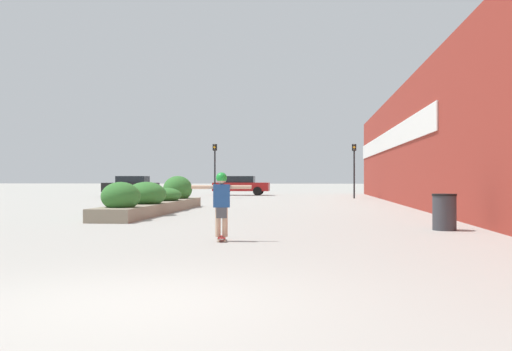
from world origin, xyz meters
TOP-DOWN VIEW (x-y plane):
  - ground_plane at (0.00, 0.00)m, footprint 300.00×300.00m
  - building_wall_right at (6.79, 20.84)m, footprint 0.67×48.02m
  - planter_box at (-4.16, 16.18)m, footprint 1.53×11.09m
  - skateboard at (0.01, 6.14)m, footprint 0.27×0.67m
  - skateboarder at (0.01, 6.14)m, footprint 1.28×0.30m
  - trash_bin at (5.34, 9.23)m, footprint 0.63×0.63m
  - car_leftmost at (-11.89, 36.73)m, footprint 4.06×1.91m
  - car_center_left at (-3.78, 39.81)m, footprint 4.48×1.96m
  - traffic_light_left at (-4.74, 32.99)m, footprint 0.28×0.30m
  - traffic_light_right at (4.79, 33.09)m, footprint 0.28×0.30m

SIDE VIEW (x-z plane):
  - ground_plane at x=0.00m, z-range 0.00..0.00m
  - skateboard at x=0.01m, z-range 0.02..0.11m
  - trash_bin at x=5.34m, z-range 0.00..0.94m
  - planter_box at x=-4.16m, z-range -0.22..1.24m
  - car_leftmost at x=-11.89m, z-range 0.04..1.58m
  - car_center_left at x=-3.78m, z-range 0.05..1.60m
  - skateboarder at x=0.01m, z-range 0.24..1.61m
  - traffic_light_right at x=4.79m, z-range 0.65..4.33m
  - traffic_light_left at x=-4.74m, z-range 0.66..4.39m
  - building_wall_right at x=6.79m, z-range 0.01..6.10m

